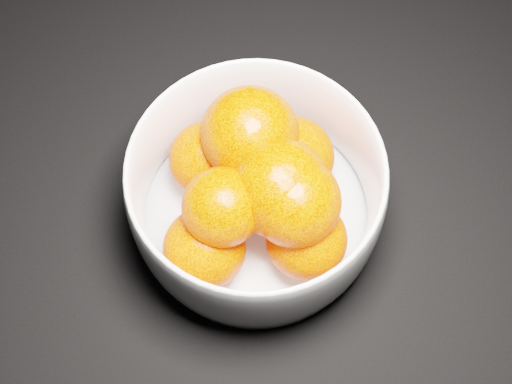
{
  "coord_description": "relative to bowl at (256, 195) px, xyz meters",
  "views": [
    {
      "loc": [
        0.25,
        -0.1,
        0.54
      ],
      "look_at": [
        0.25,
        0.13,
        0.05
      ],
      "focal_mm": 50.0,
      "sensor_mm": 36.0,
      "label": 1
    }
  ],
  "objects": [
    {
      "name": "orange_pile",
      "position": [
        0.0,
        -0.0,
        0.01
      ],
      "size": [
        0.14,
        0.14,
        0.11
      ],
      "color": "#FF4105",
      "rests_on": "bowl"
    },
    {
      "name": "bowl",
      "position": [
        0.0,
        0.0,
        0.0
      ],
      "size": [
        0.19,
        0.19,
        0.09
      ],
      "rotation": [
        0.0,
        0.0,
        -0.43
      ],
      "color": "silver",
      "rests_on": "ground"
    }
  ]
}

